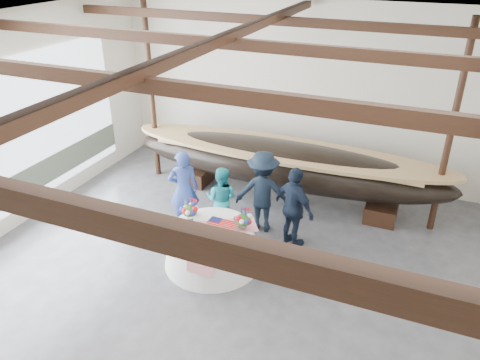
% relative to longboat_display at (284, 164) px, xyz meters
% --- Properties ---
extents(floor, '(10.00, 12.00, 0.01)m').
position_rel_longboat_display_xyz_m(floor, '(-0.06, -4.38, -0.94)').
color(floor, '#3D3D42').
rests_on(floor, ground).
extents(wall_back, '(10.00, 0.02, 4.50)m').
position_rel_longboat_display_xyz_m(wall_back, '(-0.06, 1.62, 1.31)').
color(wall_back, silver).
rests_on(wall_back, ground).
extents(ceiling, '(10.00, 12.00, 0.01)m').
position_rel_longboat_display_xyz_m(ceiling, '(-0.06, -4.38, 3.56)').
color(ceiling, white).
rests_on(ceiling, wall_back).
extents(pavilion_structure, '(9.80, 11.76, 4.50)m').
position_rel_longboat_display_xyz_m(pavilion_structure, '(-0.06, -3.62, 3.06)').
color(pavilion_structure, black).
rests_on(pavilion_structure, ground).
extents(open_bay, '(0.03, 7.00, 3.20)m').
position_rel_longboat_display_xyz_m(open_bay, '(-5.01, -3.38, 0.88)').
color(open_bay, silver).
rests_on(open_bay, ground).
extents(longboat_display, '(7.87, 1.57, 1.47)m').
position_rel_longboat_display_xyz_m(longboat_display, '(0.00, 0.00, 0.00)').
color(longboat_display, black).
rests_on(longboat_display, ground).
extents(banquet_table, '(1.87, 1.87, 0.80)m').
position_rel_longboat_display_xyz_m(banquet_table, '(-0.47, -3.00, -0.54)').
color(banquet_table, silver).
rests_on(banquet_table, ground).
extents(tabletop_items, '(1.75, 1.40, 0.40)m').
position_rel_longboat_display_xyz_m(tabletop_items, '(-0.49, -2.88, 0.01)').
color(tabletop_items, red).
rests_on(tabletop_items, banquet_table).
extents(guest_woman_blue, '(0.78, 0.72, 1.79)m').
position_rel_longboat_display_xyz_m(guest_woman_blue, '(-1.63, -1.98, -0.05)').
color(guest_woman_blue, navy).
rests_on(guest_woman_blue, ground).
extents(guest_woman_teal, '(0.76, 0.62, 1.48)m').
position_rel_longboat_display_xyz_m(guest_woman_teal, '(-0.82, -1.79, -0.20)').
color(guest_woman_teal, teal).
rests_on(guest_woman_teal, ground).
extents(guest_man_left, '(1.32, 0.95, 1.84)m').
position_rel_longboat_display_xyz_m(guest_man_left, '(0.00, -1.46, -0.02)').
color(guest_man_left, black).
rests_on(guest_man_left, ground).
extents(guest_man_right, '(1.11, 0.89, 1.76)m').
position_rel_longboat_display_xyz_m(guest_man_right, '(0.80, -1.79, -0.06)').
color(guest_man_right, black).
rests_on(guest_man_right, ground).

